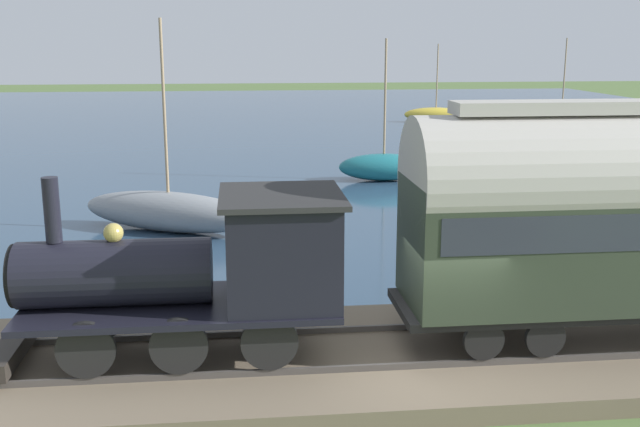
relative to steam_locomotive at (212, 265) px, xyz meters
name	(u,v)px	position (x,y,z in m)	size (l,w,h in m)	color
ground_plane	(430,382)	(-0.78, -4.02, -2.20)	(200.00, 200.00, 0.00)	#516B38
harbor_water	(285,125)	(42.79, -4.02, -2.19)	(80.00, 80.00, 0.01)	#2D4760
rail_embankment	(421,356)	(0.00, -4.02, -2.01)	(4.99, 56.00, 0.49)	#756651
steam_locomotive	(212,265)	(0.00, 0.00, 0.00)	(2.48, 6.39, 3.41)	black
passenger_coach	(638,210)	(0.00, -8.25, 0.85)	(2.44, 9.41, 4.67)	black
sailboat_yellow	(436,115)	(43.56, -15.80, -1.60)	(2.90, 5.16, 5.97)	gold
sailboat_green	(561,122)	(38.76, -23.84, -1.71)	(3.11, 3.71, 6.40)	#236B42
sailboat_gray	(169,211)	(11.28, 1.83, -1.51)	(4.25, 6.45, 6.94)	gray
sailboat_teal	(384,167)	(19.65, -7.07, -1.55)	(1.89, 4.22, 6.32)	#1E707A
rowboat_off_pier	(516,257)	(6.42, -8.35, -1.98)	(2.26, 2.60, 0.41)	beige
rowboat_near_shore	(150,279)	(5.49, 1.83, -1.99)	(1.80, 2.41, 0.40)	#B7B2A3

